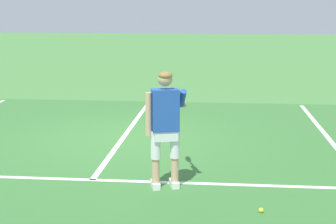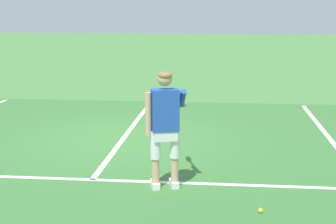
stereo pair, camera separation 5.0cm
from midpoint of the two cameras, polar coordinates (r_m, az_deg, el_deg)
ground_plane at (r=10.37m, az=-4.79°, el=-2.90°), size 80.00×80.00×0.00m
court_inner_surface at (r=9.38m, az=-5.98°, el=-4.49°), size 10.98×10.19×0.00m
line_service at (r=7.99m, az=-8.21°, el=-7.45°), size 8.23×0.10×0.01m
line_centre_service at (r=10.99m, az=-4.17°, el=-2.03°), size 0.10×6.40×0.01m
tennis_player at (r=7.33m, az=-0.11°, el=-1.05°), size 0.59×1.21×1.71m
tennis_ball_near_feet at (r=6.81m, az=10.45°, el=-10.71°), size 0.07×0.07×0.07m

